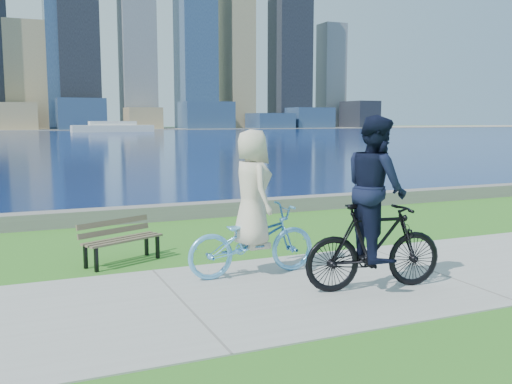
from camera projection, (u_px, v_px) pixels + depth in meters
ground at (184, 304)px, 7.35m from camera, size 320.00×320.00×0.00m
concrete_path at (184, 304)px, 7.35m from camera, size 80.00×3.50×0.02m
seawall at (108, 216)px, 12.98m from camera, size 90.00×0.50×0.35m
bay_water at (27, 137)px, 72.97m from camera, size 320.00×131.00×0.01m
far_shore at (20, 129)px, 125.83m from camera, size 320.00×30.00×0.12m
ferry_far at (113, 128)px, 102.43m from camera, size 14.24×4.07×1.93m
park_bench at (120, 237)px, 9.44m from camera, size 1.44×1.00×0.71m
cyclist_woman at (252, 222)px, 8.58m from camera, size 0.71×2.03×2.20m
cyclist_man at (375, 218)px, 7.83m from camera, size 0.87×2.07×2.41m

